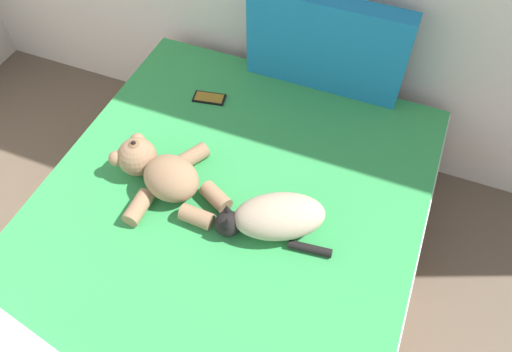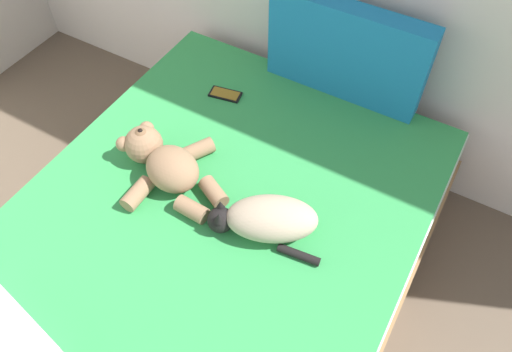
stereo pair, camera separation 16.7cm
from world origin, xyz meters
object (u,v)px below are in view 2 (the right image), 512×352
at_px(teddy_bear, 164,163).
at_px(cell_phone, 225,94).
at_px(patterned_cushion, 346,52).
at_px(cat, 266,219).
at_px(bed, 215,253).

bearing_deg(teddy_bear, cell_phone, 94.70).
relative_size(patterned_cushion, cat, 1.64).
xyz_separation_m(cat, cell_phone, (-0.53, 0.55, -0.07)).
distance_m(patterned_cushion, teddy_bear, 0.92).
xyz_separation_m(bed, cell_phone, (-0.32, 0.61, 0.27)).
xyz_separation_m(teddy_bear, cell_phone, (-0.04, 0.52, -0.07)).
height_order(bed, patterned_cushion, patterned_cushion).
distance_m(bed, cat, 0.40).
bearing_deg(teddy_bear, bed, -19.01).
relative_size(bed, cat, 4.44).
bearing_deg(bed, cat, 17.67).
bearing_deg(bed, cell_phone, 117.38).
height_order(cat, teddy_bear, teddy_bear).
relative_size(patterned_cushion, teddy_bear, 1.36).
bearing_deg(bed, patterned_cushion, 81.72).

